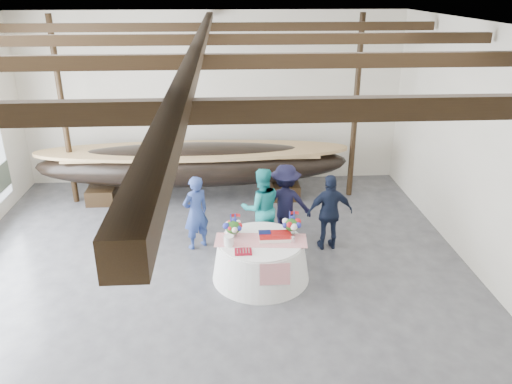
{
  "coord_description": "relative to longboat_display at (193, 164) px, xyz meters",
  "views": [
    {
      "loc": [
        0.31,
        -7.15,
        5.13
      ],
      "look_at": [
        0.91,
        2.27,
        1.15
      ],
      "focal_mm": 35.0,
      "sensor_mm": 36.0,
      "label": 1
    }
  ],
  "objects": [
    {
      "name": "banquet_table",
      "position": [
        1.42,
        -3.8,
        -0.54
      ],
      "size": [
        1.81,
        1.81,
        0.78
      ],
      "color": "silver",
      "rests_on": "ground"
    },
    {
      "name": "guest_man_left",
      "position": [
        2.03,
        -2.35,
        -0.08
      ],
      "size": [
        1.17,
        0.76,
        1.7
      ],
      "primitive_type": "imported",
      "rotation": [
        0.0,
        0.0,
        3.02
      ],
      "color": "black",
      "rests_on": "ground"
    },
    {
      "name": "tabletop_items",
      "position": [
        1.42,
        -3.67,
        -0.0
      ],
      "size": [
        1.71,
        0.95,
        0.4
      ],
      "color": "red",
      "rests_on": "banquet_table"
    },
    {
      "name": "longboat_display",
      "position": [
        0.0,
        0.0,
        0.0
      ],
      "size": [
        7.75,
        1.55,
        1.45
      ],
      "color": "black",
      "rests_on": "ground"
    },
    {
      "name": "guest_woman_blue",
      "position": [
        0.17,
        -2.56,
        -0.14
      ],
      "size": [
        0.69,
        0.63,
        1.58
      ],
      "primitive_type": "imported",
      "rotation": [
        0.0,
        0.0,
        3.73
      ],
      "color": "navy",
      "rests_on": "ground"
    },
    {
      "name": "pavilion_structure",
      "position": [
        0.51,
        -3.87,
        3.07
      ],
      "size": [
        9.8,
        11.76,
        4.5
      ],
      "color": "black",
      "rests_on": "ground"
    },
    {
      "name": "floor",
      "position": [
        0.51,
        -4.67,
        -0.93
      ],
      "size": [
        10.0,
        12.0,
        0.01
      ],
      "primitive_type": "cube",
      "color": "#3D3D42",
      "rests_on": "ground"
    },
    {
      "name": "guest_woman_teal",
      "position": [
        1.51,
        -2.56,
        -0.07
      ],
      "size": [
        0.93,
        0.78,
        1.72
      ],
      "primitive_type": "imported",
      "rotation": [
        0.0,
        0.0,
        3.31
      ],
      "color": "teal",
      "rests_on": "ground"
    },
    {
      "name": "guest_man_right",
      "position": [
        2.9,
        -2.76,
        -0.12
      ],
      "size": [
        0.98,
        0.47,
        1.62
      ],
      "primitive_type": "imported",
      "rotation": [
        0.0,
        0.0,
        3.22
      ],
      "color": "black",
      "rests_on": "ground"
    },
    {
      "name": "wall_back",
      "position": [
        0.51,
        1.33,
        1.32
      ],
      "size": [
        10.0,
        0.02,
        4.5
      ],
      "primitive_type": "cube",
      "color": "silver",
      "rests_on": "ground"
    },
    {
      "name": "ceiling",
      "position": [
        0.51,
        -4.67,
        3.57
      ],
      "size": [
        10.0,
        12.0,
        0.01
      ],
      "primitive_type": "cube",
      "color": "white",
      "rests_on": "wall_back"
    }
  ]
}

